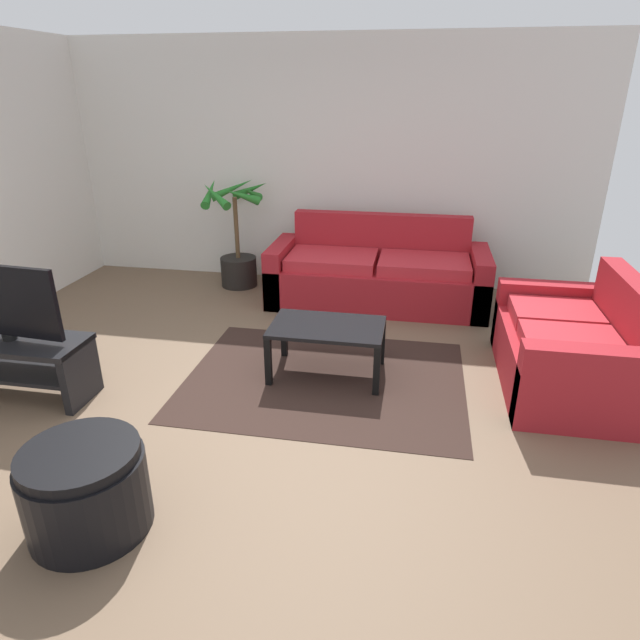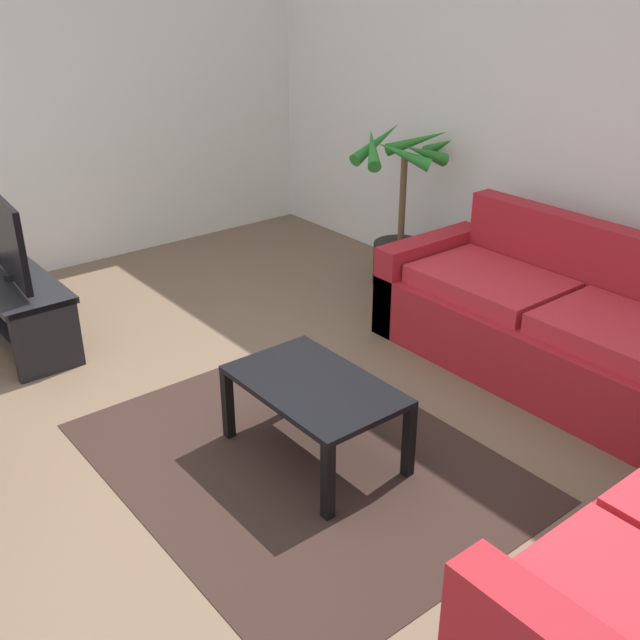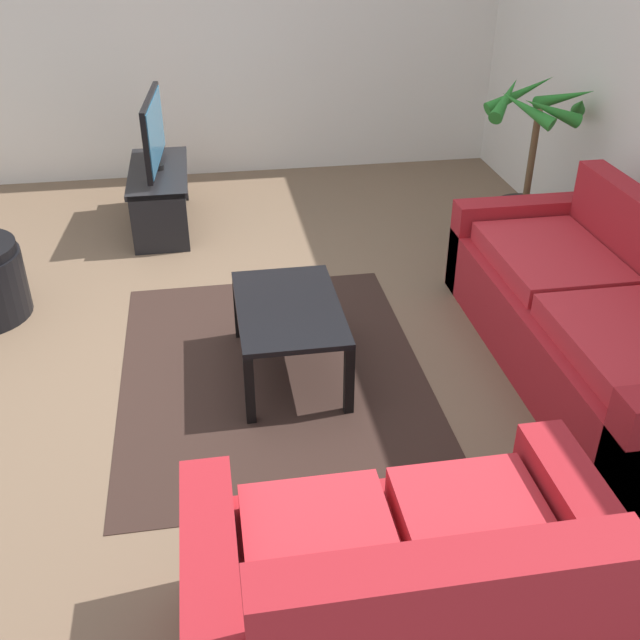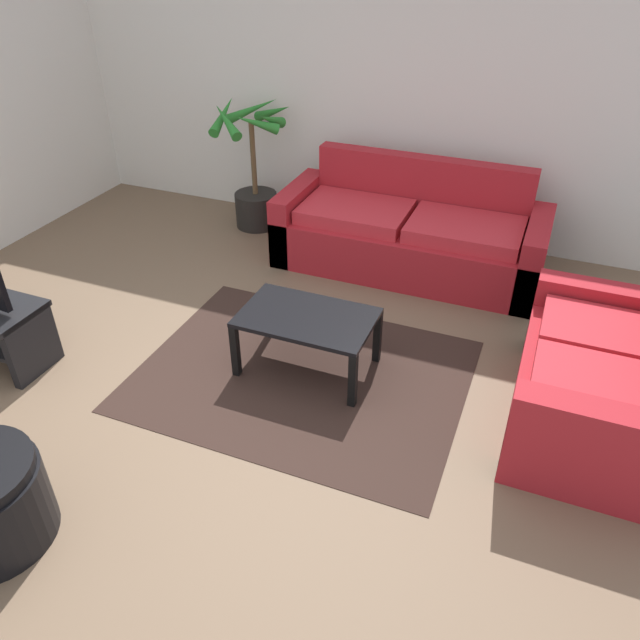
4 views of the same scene
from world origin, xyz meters
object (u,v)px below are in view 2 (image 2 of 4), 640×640
object	(u,v)px
couch_main	(558,330)
tv_stand	(16,302)
tv	(4,235)
potted_palm	(401,226)
coffee_table	(314,393)

from	to	relation	value
couch_main	tv_stand	distance (m)	3.47
couch_main	tv	distance (m)	3.50
couch_main	potted_palm	bearing A→B (deg)	170.64
tv	coffee_table	bearing A→B (deg)	18.45
couch_main	potted_palm	world-z (taller)	potted_palm
tv_stand	tv	bearing A→B (deg)	85.60
coffee_table	potted_palm	xyz separation A→B (m)	(-1.39, 1.96, 0.10)
couch_main	tv_stand	size ratio (longest dim) A/B	2.07
tv_stand	couch_main	bearing A→B (deg)	44.44
potted_palm	couch_main	bearing A→B (deg)	-9.36
coffee_table	potted_palm	size ratio (longest dim) A/B	0.73
tv_stand	coffee_table	world-z (taller)	tv_stand
tv_stand	coffee_table	xyz separation A→B (m)	(2.22, 0.75, 0.07)
potted_palm	coffee_table	bearing A→B (deg)	-54.60
tv	potted_palm	distance (m)	2.84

